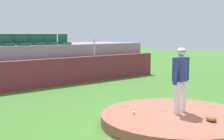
% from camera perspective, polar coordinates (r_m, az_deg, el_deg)
% --- Properties ---
extents(ground_plane, '(60.00, 60.00, 0.00)m').
position_cam_1_polar(ground_plane, '(7.97, 11.85, -9.86)').
color(ground_plane, '#3E7529').
extents(pitchers_mound, '(3.80, 3.80, 0.25)m').
position_cam_1_polar(pitchers_mound, '(7.93, 11.87, -8.97)').
color(pitchers_mound, '#A55947').
rests_on(pitchers_mound, ground_plane).
extents(pitcher, '(0.74, 0.33, 1.70)m').
position_cam_1_polar(pitcher, '(7.87, 12.80, -0.83)').
color(pitcher, white).
rests_on(pitcher, pitchers_mound).
extents(baseball, '(0.07, 0.07, 0.07)m').
position_cam_1_polar(baseball, '(7.73, 4.18, -8.01)').
color(baseball, white).
rests_on(baseball, pitchers_mound).
extents(fielding_glove, '(0.29, 0.35, 0.11)m').
position_cam_1_polar(fielding_glove, '(7.45, 18.14, -8.75)').
color(fielding_glove, brown).
rests_on(fielding_glove, pitchers_mound).
extents(brick_barrier, '(13.42, 0.40, 1.20)m').
position_cam_1_polar(brick_barrier, '(13.18, -13.13, -0.63)').
color(brick_barrier, maroon).
rests_on(brick_barrier, ground_plane).
extents(fence_post_right, '(0.06, 0.06, 0.84)m').
position_cam_1_polar(fence_post_right, '(14.64, -3.37, 4.27)').
color(fence_post_right, silver).
rests_on(fence_post_right, brick_barrier).
extents(bleacher_platform, '(13.17, 3.50, 1.76)m').
position_cam_1_polar(bleacher_platform, '(15.15, -17.16, 1.26)').
color(bleacher_platform, gray).
rests_on(bleacher_platform, ground_plane).
extents(stadium_chair_1, '(0.48, 0.44, 0.50)m').
position_cam_1_polar(stadium_chair_1, '(13.58, -19.21, 4.96)').
color(stadium_chair_1, '#194E3A').
rests_on(stadium_chair_1, bleacher_platform).
extents(stadium_chair_2, '(0.48, 0.44, 0.50)m').
position_cam_1_polar(stadium_chair_2, '(13.83, -16.44, 5.09)').
color(stadium_chair_2, '#194E3A').
rests_on(stadium_chair_2, bleacher_platform).
extents(stadium_chair_3, '(0.48, 0.44, 0.50)m').
position_cam_1_polar(stadium_chair_3, '(14.13, -13.84, 5.20)').
color(stadium_chair_3, '#194E3A').
rests_on(stadium_chair_3, bleacher_platform).
extents(stadium_chair_4, '(0.48, 0.44, 0.50)m').
position_cam_1_polar(stadium_chair_4, '(14.50, -11.51, 5.29)').
color(stadium_chair_4, '#194E3A').
rests_on(stadium_chair_4, bleacher_platform).
extents(stadium_chair_5, '(0.48, 0.44, 0.50)m').
position_cam_1_polar(stadium_chair_5, '(14.84, -9.03, 5.38)').
color(stadium_chair_5, '#194E3A').
rests_on(stadium_chair_5, bleacher_platform).
extents(stadium_chair_8, '(0.48, 0.44, 0.50)m').
position_cam_1_polar(stadium_chair_8, '(14.64, -18.10, 5.11)').
color(stadium_chair_8, '#194E3A').
rests_on(stadium_chair_8, bleacher_platform).
extents(stadium_chair_9, '(0.48, 0.44, 0.50)m').
position_cam_1_polar(stadium_chair_9, '(14.94, -15.46, 5.22)').
color(stadium_chair_9, '#194E3A').
rests_on(stadium_chair_9, bleacher_platform).
extents(stadium_chair_10, '(0.48, 0.44, 0.50)m').
position_cam_1_polar(stadium_chair_10, '(15.29, -13.19, 5.32)').
color(stadium_chair_10, '#194E3A').
rests_on(stadium_chair_10, bleacher_platform).
extents(stadium_chair_11, '(0.48, 0.44, 0.50)m').
position_cam_1_polar(stadium_chair_11, '(15.61, -10.95, 5.40)').
color(stadium_chair_11, '#194E3A').
rests_on(stadium_chair_11, bleacher_platform).
extents(stadium_chair_14, '(0.48, 0.44, 0.50)m').
position_cam_1_polar(stadium_chair_14, '(15.48, -19.38, 5.13)').
color(stadium_chair_14, '#194E3A').
rests_on(stadium_chair_14, bleacher_platform).
extents(stadium_chair_15, '(0.48, 0.44, 0.50)m').
position_cam_1_polar(stadium_chair_15, '(15.77, -17.07, 5.24)').
color(stadium_chair_15, '#194E3A').
rests_on(stadium_chair_15, bleacher_platform).
extents(stadium_chair_16, '(0.48, 0.44, 0.50)m').
position_cam_1_polar(stadium_chair_16, '(16.06, -14.61, 5.34)').
color(stadium_chair_16, '#194E3A').
rests_on(stadium_chair_16, bleacher_platform).
extents(stadium_chair_17, '(0.48, 0.44, 0.50)m').
position_cam_1_polar(stadium_chair_17, '(16.39, -12.43, 5.43)').
color(stadium_chair_17, '#194E3A').
rests_on(stadium_chair_17, bleacher_platform).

